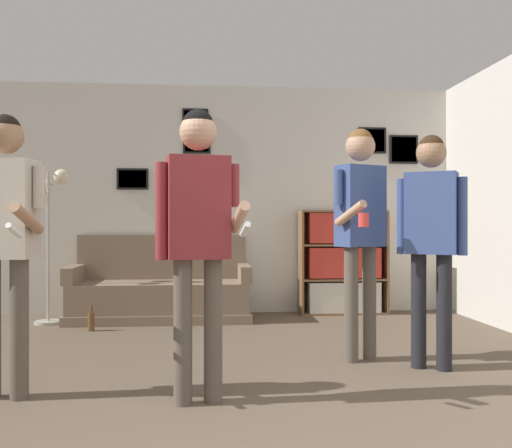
{
  "coord_description": "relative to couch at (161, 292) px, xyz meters",
  "views": [
    {
      "loc": [
        -0.28,
        -2.13,
        1.06
      ],
      "look_at": [
        0.12,
        2.32,
        1.06
      ],
      "focal_mm": 40.0,
      "sensor_mm": 36.0,
      "label": 1
    }
  ],
  "objects": [
    {
      "name": "person_watcher_holding_cup",
      "position": [
        1.69,
        -2.07,
        0.82
      ],
      "size": [
        0.46,
        0.56,
        1.8
      ],
      "color": "brown",
      "rests_on": "ground_plane"
    },
    {
      "name": "bookshelf",
      "position": [
        2.11,
        0.19,
        0.3
      ],
      "size": [
        1.03,
        0.3,
        1.21
      ],
      "color": "brown",
      "rests_on": "ground_plane"
    },
    {
      "name": "floor_lamp",
      "position": [
        -1.17,
        -0.2,
        0.91
      ],
      "size": [
        0.38,
        0.41,
        1.64
      ],
      "color": "#ADA89E",
      "rests_on": "ground_plane"
    },
    {
      "name": "person_player_foreground_left",
      "position": [
        -0.72,
        -2.82,
        0.76
      ],
      "size": [
        0.49,
        0.52,
        1.72
      ],
      "color": "brown",
      "rests_on": "ground_plane"
    },
    {
      "name": "couch",
      "position": [
        0.0,
        0.0,
        0.0
      ],
      "size": [
        1.97,
        0.8,
        0.93
      ],
      "color": "#7A6651",
      "rests_on": "ground_plane"
    },
    {
      "name": "person_player_foreground_center",
      "position": [
        0.45,
        -3.02,
        0.77
      ],
      "size": [
        0.54,
        0.44,
        1.73
      ],
      "color": "brown",
      "rests_on": "ground_plane"
    },
    {
      "name": "wall_back",
      "position": [
        0.78,
        0.41,
        1.06
      ],
      "size": [
        7.75,
        0.08,
        2.7
      ],
      "color": "beige",
      "rests_on": "ground_plane"
    },
    {
      "name": "bottle_on_floor",
      "position": [
        -0.63,
        -0.65,
        -0.2
      ],
      "size": [
        0.07,
        0.07,
        0.25
      ],
      "color": "brown",
      "rests_on": "ground_plane"
    },
    {
      "name": "person_spectator_near_bookshelf",
      "position": [
        2.13,
        -2.37,
        0.75
      ],
      "size": [
        0.44,
        0.36,
        1.71
      ],
      "color": "black",
      "rests_on": "ground_plane"
    }
  ]
}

